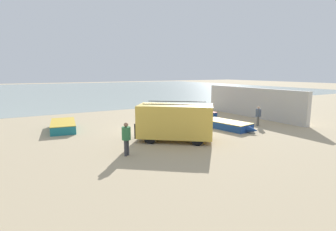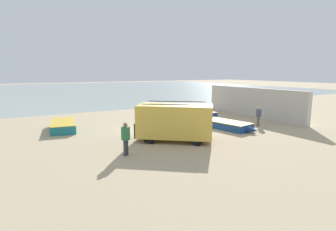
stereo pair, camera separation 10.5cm
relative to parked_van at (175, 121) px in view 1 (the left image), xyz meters
name	(u,v)px [view 1 (the left image)]	position (x,y,z in m)	size (l,w,h in m)	color
ground_plane	(157,131)	(0.26, 3.02, -1.27)	(200.00, 200.00, 0.00)	tan
sea_water	(58,90)	(0.26, 55.02, -1.27)	(120.00, 80.00, 0.01)	#99A89E
harbor_wall	(252,102)	(11.31, 4.02, 0.15)	(0.50, 11.73, 2.85)	#BCB7AD
parked_van	(175,121)	(0.00, 0.00, 0.00)	(5.01, 4.57, 2.46)	gold
fishing_rowboat_0	(198,115)	(6.29, 6.06, -1.01)	(4.06, 1.83, 0.53)	navy
fishing_rowboat_1	(228,125)	(5.46, 1.00, -0.98)	(2.36, 4.74, 0.57)	navy
fishing_rowboat_2	(63,125)	(-5.68, 7.05, -0.95)	(2.26, 4.87, 0.64)	#1E757F
fisherman_0	(258,114)	(8.33, 0.57, -0.31)	(0.42, 0.42, 1.61)	#5B564C
fisherman_1	(126,136)	(-3.79, -1.33, -0.21)	(0.47, 0.47, 1.77)	#38383D
fisherman_2	(167,111)	(2.37, 5.20, -0.19)	(0.47, 0.47, 1.81)	#38383D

